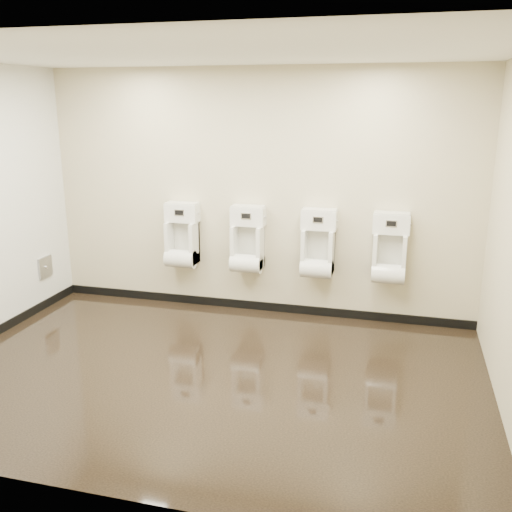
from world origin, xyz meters
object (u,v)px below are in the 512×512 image
Objects in this scene: urinal_1 at (247,244)px; urinal_2 at (318,249)px; urinal_3 at (390,253)px; urinal_0 at (182,240)px; access_panel at (45,267)px.

urinal_2 is (0.82, 0.00, 0.00)m from urinal_1.
urinal_3 is at bearing 0.00° from urinal_2.
urinal_3 is at bearing 0.00° from urinal_0.
urinal_1 is (2.41, 0.42, 0.34)m from access_panel.
urinal_3 is (1.60, 0.00, 0.00)m from urinal_1.
access_panel is 0.33× the size of urinal_0.
urinal_1 is at bearing 0.00° from urinal_0.
urinal_0 is 2.40m from urinal_3.
urinal_3 is (2.40, 0.00, 0.00)m from urinal_0.
urinal_1 is 1.00× the size of urinal_2.
urinal_0 is 1.62m from urinal_2.
urinal_1 is at bearing 9.83° from access_panel.
urinal_0 is at bearing 180.00° from urinal_2.
urinal_0 is at bearing 180.00° from urinal_3.
urinal_0 is 1.00× the size of urinal_2.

